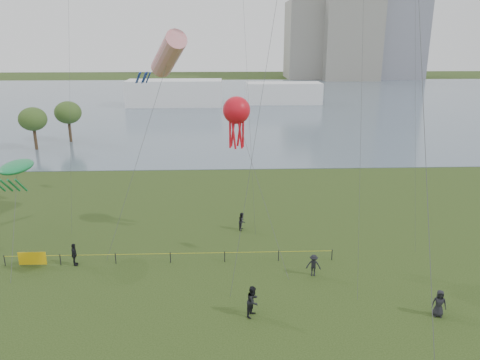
{
  "coord_description": "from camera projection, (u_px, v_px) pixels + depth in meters",
  "views": [
    {
      "loc": [
        -1.01,
        -16.0,
        16.12
      ],
      "look_at": [
        0.0,
        10.0,
        8.0
      ],
      "focal_mm": 35.0,
      "sensor_mm": 36.0,
      "label": 1
    }
  ],
  "objects": [
    {
      "name": "lake",
      "position": [
        226.0,
        103.0,
        115.49
      ],
      "size": [
        400.0,
        120.0,
        0.08
      ],
      "primitive_type": "cube",
      "color": "slate",
      "rests_on": "ground_plane"
    },
    {
      "name": "building_mid",
      "position": [
        350.0,
        26.0,
        170.68
      ],
      "size": [
        20.0,
        20.0,
        38.0
      ],
      "primitive_type": "cube",
      "color": "gray",
      "rests_on": "ground_plane"
    },
    {
      "name": "building_low",
      "position": [
        308.0,
        40.0,
        177.37
      ],
      "size": [
        16.0,
        18.0,
        28.0
      ],
      "primitive_type": "cube",
      "color": "gray",
      "rests_on": "ground_plane"
    },
    {
      "name": "pavilion_left",
      "position": [
        175.0,
        93.0,
        109.39
      ],
      "size": [
        22.0,
        8.0,
        6.0
      ],
      "primitive_type": "cube",
      "color": "white",
      "rests_on": "ground_plane"
    },
    {
      "name": "pavilion_right",
      "position": [
        284.0,
        93.0,
        113.36
      ],
      "size": [
        18.0,
        7.0,
        5.0
      ],
      "primitive_type": "cube",
      "color": "white",
      "rests_on": "ground_plane"
    },
    {
      "name": "fence",
      "position": [
        86.0,
        257.0,
        34.12
      ],
      "size": [
        24.07,
        0.07,
        1.05
      ],
      "color": "black",
      "rests_on": "ground_plane"
    },
    {
      "name": "spectator_a",
      "position": [
        253.0,
        301.0,
        27.77
      ],
      "size": [
        1.11,
        1.19,
        1.94
      ],
      "primitive_type": "imported",
      "rotation": [
        0.0,
        0.0,
        1.05
      ],
      "color": "black",
      "rests_on": "ground_plane"
    },
    {
      "name": "spectator_b",
      "position": [
        313.0,
        265.0,
        32.46
      ],
      "size": [
        1.12,
        0.77,
        1.58
      ],
      "primitive_type": "imported",
      "rotation": [
        0.0,
        0.0,
        -0.2
      ],
      "color": "black",
      "rests_on": "ground_plane"
    },
    {
      "name": "spectator_c",
      "position": [
        74.0,
        255.0,
        33.9
      ],
      "size": [
        0.62,
        1.06,
        1.7
      ],
      "primitive_type": "imported",
      "rotation": [
        0.0,
        0.0,
        1.78
      ],
      "color": "black",
      "rests_on": "ground_plane"
    },
    {
      "name": "spectator_d",
      "position": [
        439.0,
        303.0,
        27.76
      ],
      "size": [
        0.93,
        0.73,
        1.69
      ],
      "primitive_type": "imported",
      "rotation": [
        0.0,
        0.0,
        -0.25
      ],
      "color": "black",
      "rests_on": "ground_plane"
    },
    {
      "name": "spectator_g",
      "position": [
        242.0,
        221.0,
        40.14
      ],
      "size": [
        0.78,
        0.89,
        1.56
      ],
      "primitive_type": "imported",
      "rotation": [
        0.0,
        0.0,
        1.29
      ],
      "color": "black",
      "rests_on": "ground_plane"
    },
    {
      "name": "kite_windsock",
      "position": [
        168.0,
        54.0,
        34.74
      ],
      "size": [
        6.53,
        6.73,
        16.54
      ],
      "rotation": [
        0.0,
        0.0,
        -0.34
      ],
      "color": "#3F3F42"
    },
    {
      "name": "kite_creature",
      "position": [
        16.0,
        167.0,
        36.34
      ],
      "size": [
        2.68,
        8.93,
        6.67
      ],
      "rotation": [
        0.0,
        0.0,
        -0.06
      ],
      "color": "#3F3F42"
    },
    {
      "name": "kite_octopus",
      "position": [
        237.0,
        111.0,
        35.4
      ],
      "size": [
        4.42,
        7.9,
        11.69
      ],
      "rotation": [
        0.0,
        0.0,
        -0.29
      ],
      "color": "#3F3F42"
    }
  ]
}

